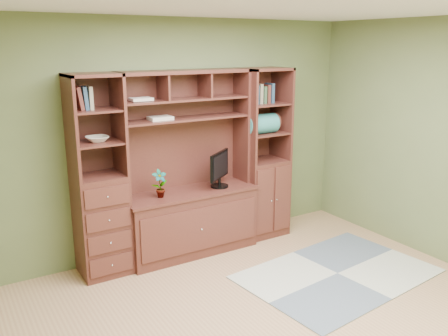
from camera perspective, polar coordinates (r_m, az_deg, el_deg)
room at (r=3.74m, az=8.14°, el=-1.26°), size 4.60×4.10×2.64m
center_hutch at (r=5.21m, az=-4.14°, el=0.31°), size 1.54×0.53×2.05m
left_tower at (r=4.89m, az=-14.81°, el=-1.12°), size 0.50×0.45×2.05m
right_tower at (r=5.77m, az=4.74°, el=1.72°), size 0.55×0.45×2.05m
rug at (r=5.18m, az=13.51°, el=-12.26°), size 2.06×1.48×0.01m
monitor at (r=5.36m, az=-0.56°, el=0.61°), size 0.49×0.44×0.57m
orchid at (r=5.06m, az=-7.72°, el=-1.88°), size 0.16×0.11×0.31m
magazines at (r=5.06m, az=-7.69°, el=5.96°), size 0.24×0.18×0.04m
bowl at (r=4.80m, az=-15.02°, el=3.39°), size 0.22×0.22×0.05m
blanket_teal at (r=5.61m, az=4.42°, el=5.31°), size 0.40×0.23×0.23m
blanket_red at (r=5.82m, az=5.05°, el=5.54°), size 0.38×0.21×0.21m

